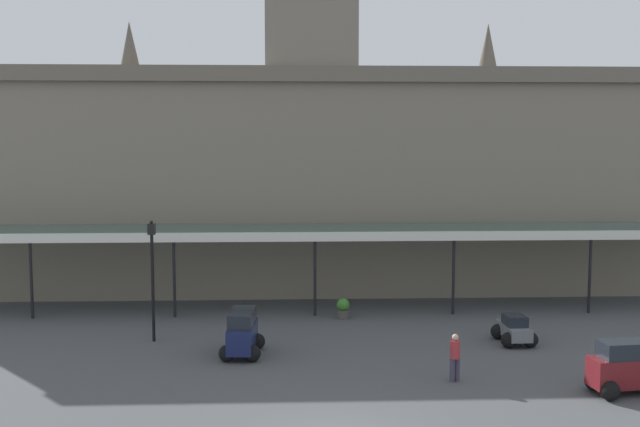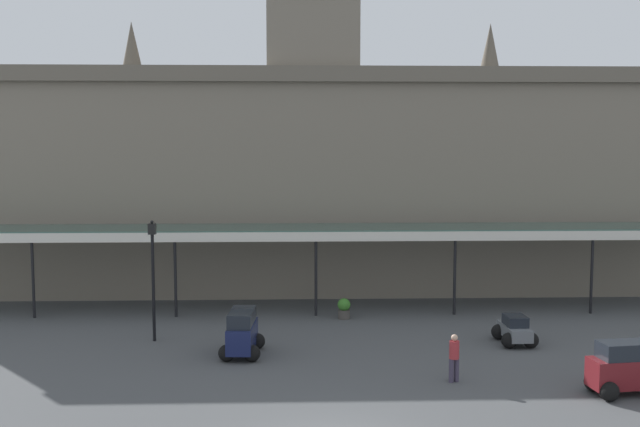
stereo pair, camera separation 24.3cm
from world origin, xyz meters
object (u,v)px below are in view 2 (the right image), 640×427
Objects in this scene: car_navy_van at (242,335)px; planter_near_kerb at (344,308)px; pedestrian_near_entrance at (454,356)px; car_grey_sedan at (515,332)px; victorian_lamppost at (153,267)px; car_maroon_van at (626,371)px.

car_navy_van reaches higher than planter_near_kerb.
car_grey_sedan is at bearing 53.36° from pedestrian_near_entrance.
victorian_lamppost reaches higher than car_grey_sedan.
car_grey_sedan is (-1.83, 6.20, -0.30)m from car_maroon_van.
victorian_lamppost is (-14.79, 0.93, 2.61)m from car_grey_sedan.
planter_near_kerb is at bearing 53.20° from car_navy_van.
pedestrian_near_entrance is at bearing 164.46° from car_maroon_van.
victorian_lamppost reaches higher than car_maroon_van.
car_maroon_van is 18.23m from victorian_lamppost.
pedestrian_near_entrance is 12.81m from victorian_lamppost.
car_maroon_van reaches higher than planter_near_kerb.
car_maroon_van is 0.50× the size of victorian_lamppost.
car_maroon_van is 6.47m from car_grey_sedan.
car_navy_van is at bearing 155.25° from pedestrian_near_entrance.
car_grey_sedan is (11.01, 1.26, -0.30)m from car_navy_van.
car_navy_van reaches higher than car_grey_sedan.
planter_near_kerb is (4.32, 5.78, -0.32)m from car_navy_van.
victorian_lamppost is 5.24× the size of planter_near_kerb.
car_navy_van is at bearing -173.46° from car_grey_sedan.
car_maroon_van is 1.49× the size of pedestrian_near_entrance.
car_grey_sedan is at bearing -3.58° from victorian_lamppost.
car_navy_van is at bearing 158.95° from car_maroon_van.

